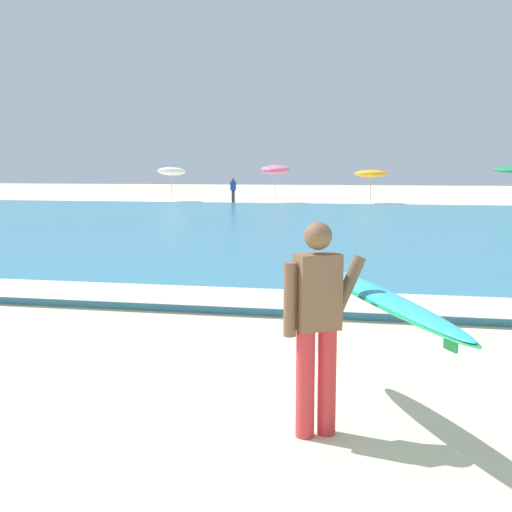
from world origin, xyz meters
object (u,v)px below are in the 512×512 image
(beach_umbrella_1, at_px, (275,170))
(beach_umbrella_2, at_px, (371,174))
(beach_umbrella_0, at_px, (172,171))
(beachgoer_near_row_left, at_px, (233,190))
(surfer_with_board, at_px, (346,308))

(beach_umbrella_1, xyz_separation_m, beach_umbrella_2, (5.90, 0.38, -0.23))
(beach_umbrella_0, xyz_separation_m, beachgoer_near_row_left, (4.73, -2.55, -1.11))
(beach_umbrella_0, xyz_separation_m, beach_umbrella_1, (6.89, -0.27, 0.11))
(beach_umbrella_1, bearing_deg, beach_umbrella_0, 177.73)
(surfer_with_board, xyz_separation_m, beach_umbrella_2, (-0.69, 35.13, 0.79))
(surfer_with_board, distance_m, beach_umbrella_0, 37.54)
(beach_umbrella_0, height_order, beach_umbrella_1, beach_umbrella_1)
(beachgoer_near_row_left, bearing_deg, beach_umbrella_2, 18.22)
(surfer_with_board, xyz_separation_m, beach_umbrella_1, (-6.59, 34.76, 1.02))
(beach_umbrella_1, height_order, beachgoer_near_row_left, beach_umbrella_1)
(beach_umbrella_1, height_order, beach_umbrella_2, beach_umbrella_1)
(surfer_with_board, bearing_deg, beach_umbrella_1, 100.73)
(surfer_with_board, distance_m, beachgoer_near_row_left, 33.64)
(surfer_with_board, xyz_separation_m, beach_umbrella_0, (-13.48, 35.03, 0.92))
(beachgoer_near_row_left, bearing_deg, beach_umbrella_0, 151.69)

